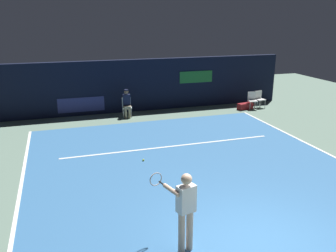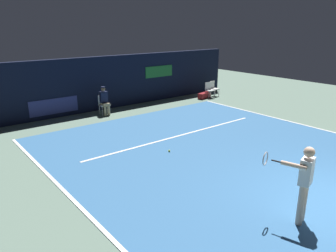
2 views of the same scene
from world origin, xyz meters
name	(u,v)px [view 1 (image 1 of 2)]	position (x,y,z in m)	size (l,w,h in m)	color
ground_plane	(188,166)	(0.00, 4.34, 0.00)	(31.14, 31.14, 0.00)	slate
court_surface	(188,166)	(0.00, 4.34, 0.01)	(10.17, 10.67, 0.01)	#336699
line_sideline_left	(318,149)	(5.03, 4.34, 0.01)	(0.10, 10.67, 0.01)	white
line_sideline_right	(21,188)	(-5.03, 4.34, 0.01)	(0.10, 10.67, 0.01)	white
line_service	(170,146)	(0.00, 6.21, 0.01)	(7.93, 0.10, 0.01)	white
back_wall	(136,85)	(0.00, 11.77, 1.30)	(15.78, 0.33, 2.60)	black
tennis_player	(185,208)	(-1.60, 0.35, 0.99)	(0.81, 0.92, 1.73)	beige
line_judge_on_chair	(127,103)	(-0.71, 10.73, 0.69)	(0.47, 0.55, 1.32)	white
courtside_chair_near	(252,99)	(5.79, 10.30, 0.50)	(0.51, 0.49, 0.88)	white
courtside_chair_far	(260,98)	(6.31, 10.45, 0.50)	(0.49, 0.47, 0.88)	white
tennis_ball	(143,160)	(-1.28, 5.18, 0.05)	(0.07, 0.07, 0.07)	#CCE033
equipment_bag	(245,106)	(5.43, 10.34, 0.16)	(0.84, 0.32, 0.32)	maroon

